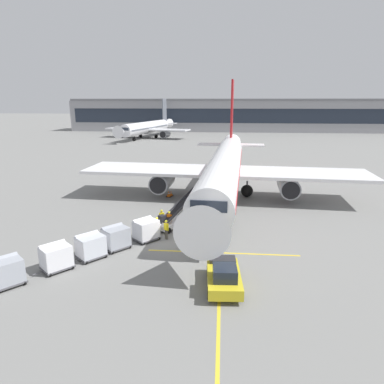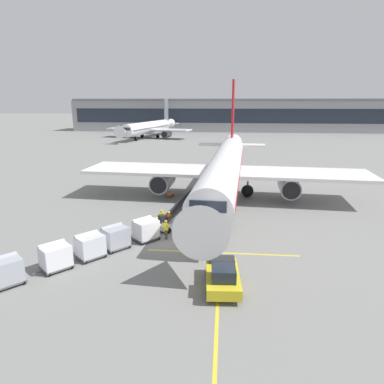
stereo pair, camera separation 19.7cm
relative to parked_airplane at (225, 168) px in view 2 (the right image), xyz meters
name	(u,v)px [view 2 (the right image)]	position (x,y,z in m)	size (l,w,h in m)	color
ground_plane	(168,240)	(-4.79, -13.92, -3.80)	(600.00, 600.00, 0.00)	slate
parked_airplane	(225,168)	(0.00, 0.00, 0.00)	(34.81, 44.63, 15.05)	white
belt_loader	(174,218)	(-4.73, -10.84, -2.89)	(4.19, 4.83, 3.31)	silver
baggage_cart_lead	(145,229)	(-6.71, -14.08, -2.80)	(2.52, 2.58, 1.91)	#515156
baggage_cart_second	(115,237)	(-8.75, -16.04, -2.80)	(2.52, 2.58, 1.91)	#515156
baggage_cart_third	(90,245)	(-10.14, -17.89, -2.80)	(2.52, 2.58, 1.91)	#515156
baggage_cart_fourth	(55,256)	(-11.90, -19.91, -2.80)	(2.52, 2.58, 1.91)	#515156
baggage_cart_fifth	(5,271)	(-14.09, -22.29, -2.80)	(2.52, 2.58, 1.91)	#515156
pushback_tug	(223,276)	(-0.01, -21.36, -2.97)	(2.36, 4.52, 1.83)	gold
ground_crew_by_loader	(157,225)	(-5.94, -13.02, -2.80)	(0.43, 0.46, 1.74)	black
ground_crew_by_carts	(162,217)	(-5.90, -10.83, -2.80)	(0.49, 0.41, 1.74)	#514C42
ground_crew_marshaller	(166,228)	(-4.99, -13.71, -2.80)	(0.44, 0.43, 1.74)	#514C42
ground_crew_wingwalker	(169,219)	(-5.12, -11.27, -2.80)	(0.55, 0.34, 1.74)	#514C42
safety_cone_engine_keepout	(169,194)	(-6.90, -0.17, -3.42)	(0.69, 0.69, 0.77)	black
safety_cone_wingtip	(172,193)	(-6.67, 0.34, -3.49)	(0.56, 0.56, 0.63)	black
apron_guidance_line_lead_in	(222,199)	(-0.29, -0.80, -3.79)	(0.20, 110.00, 0.01)	yellow
apron_guidance_line_stop_bar	(223,253)	(-0.05, -16.12, -3.79)	(12.00, 0.20, 0.01)	yellow
terminal_building	(242,115)	(6.60, 99.37, 2.42)	(134.41, 14.65, 12.54)	#939399
distant_airplane	(149,128)	(-24.77, 69.25, -0.48)	(28.51, 37.39, 12.52)	white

